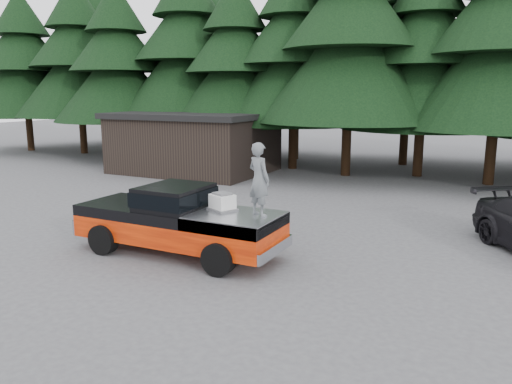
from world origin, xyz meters
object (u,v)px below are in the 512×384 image
at_px(pickup_truck, 179,231).
at_px(man_on_bed, 259,179).
at_px(utility_building, 195,142).
at_px(air_compressor, 222,203).

xyz_separation_m(pickup_truck, man_on_bed, (2.40, 0.16, 1.60)).
xyz_separation_m(man_on_bed, utility_building, (-10.14, 12.33, -0.60)).
bearing_deg(utility_building, air_compressor, -53.66).
distance_m(air_compressor, man_on_bed, 1.33).
height_order(pickup_truck, utility_building, utility_building).
distance_m(man_on_bed, utility_building, 15.97).
bearing_deg(air_compressor, utility_building, 150.68).
distance_m(air_compressor, utility_building, 15.23).
xyz_separation_m(pickup_truck, utility_building, (-7.74, 12.49, 1.00)).
relative_size(air_compressor, man_on_bed, 0.32).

